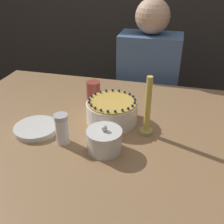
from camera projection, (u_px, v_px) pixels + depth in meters
dining_table at (115, 148)px, 1.21m from camera, size 1.66×1.12×0.78m
cake at (112, 111)px, 1.20m from camera, size 0.23×0.23×0.12m
sugar_bowl at (104, 140)px, 1.02m from camera, size 0.14×0.14×0.12m
sugar_shaker at (62, 129)px, 1.05m from camera, size 0.06×0.06×0.13m
plate_stack at (36, 128)px, 1.15m from camera, size 0.19×0.19×0.02m
candle at (147, 112)px, 1.09m from camera, size 0.06×0.06×0.27m
cup at (93, 90)px, 1.41m from camera, size 0.07×0.07×0.10m
person_man_blue_shirt at (146, 102)px, 1.90m from camera, size 0.40×0.34×1.25m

